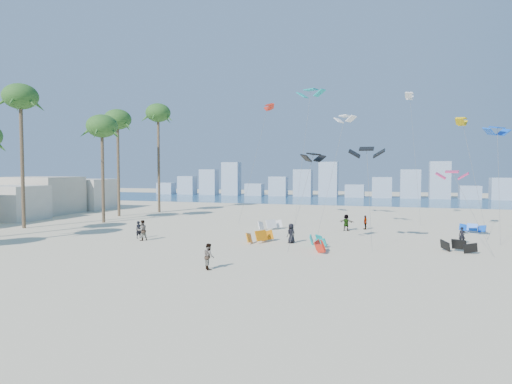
# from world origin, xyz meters

# --- Properties ---
(ground) EXTENTS (220.00, 220.00, 0.00)m
(ground) POSITION_xyz_m (0.00, 0.00, 0.00)
(ground) COLOR beige
(ground) RESTS_ON ground
(ocean) EXTENTS (220.00, 220.00, 0.00)m
(ocean) POSITION_xyz_m (0.00, 72.00, 0.01)
(ocean) COLOR navy
(ocean) RESTS_ON ground
(kitesurfer_near) EXTENTS (0.65, 0.73, 1.67)m
(kitesurfer_near) POSITION_xyz_m (-7.97, 13.26, 0.83)
(kitesurfer_near) COLOR black
(kitesurfer_near) RESTS_ON ground
(kitesurfer_mid) EXTENTS (1.02, 1.07, 1.73)m
(kitesurfer_mid) POSITION_xyz_m (3.58, 3.13, 0.87)
(kitesurfer_mid) COLOR gray
(kitesurfer_mid) RESTS_ON ground
(kitesurfers_far) EXTENTS (34.05, 19.09, 1.91)m
(kitesurfers_far) POSITION_xyz_m (10.54, 16.40, 0.89)
(kitesurfers_far) COLOR black
(kitesurfers_far) RESTS_ON ground
(grounded_kites) EXTENTS (23.72, 17.57, 1.02)m
(grounded_kites) POSITION_xyz_m (10.36, 17.45, 0.46)
(grounded_kites) COLOR #0D9C9C
(grounded_kites) RESTS_ON ground
(flying_kites) EXTENTS (35.44, 25.22, 16.94)m
(flying_kites) POSITION_xyz_m (15.24, 24.94, 12.01)
(flying_kites) COLOR black
(flying_kites) RESTS_ON ground
(palm_row) EXTENTS (9.25, 44.80, 16.76)m
(palm_row) POSITION_xyz_m (-21.54, 16.22, 12.27)
(palm_row) COLOR brown
(palm_row) RESTS_ON ground
(distant_skyline) EXTENTS (85.00, 3.00, 8.40)m
(distant_skyline) POSITION_xyz_m (-1.19, 82.00, 3.09)
(distant_skyline) COLOR #9EADBF
(distant_skyline) RESTS_ON ground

